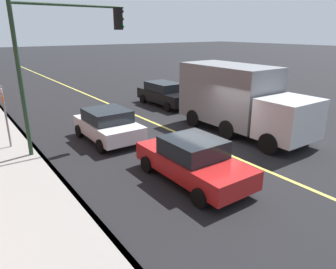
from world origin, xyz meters
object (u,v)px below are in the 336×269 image
car_white (108,125)px  car_red (193,160)px  car_black (165,94)px  traffic_light_mast (62,49)px  street_sign_post (5,113)px  truck_gray (238,98)px

car_white → car_red: 5.47m
car_black → car_red: car_black is taller
traffic_light_mast → street_sign_post: (1.48, 2.17, -2.57)m
car_white → traffic_light_mast: 3.89m
car_white → street_sign_post: bearing=71.4°
car_red → truck_gray: (2.90, -5.33, 0.97)m
car_red → traffic_light_mast: (5.30, 2.37, 3.46)m
traffic_light_mast → street_sign_post: size_ratio=2.20×
traffic_light_mast → car_white: bearing=-85.5°
car_red → truck_gray: size_ratio=0.62×
traffic_light_mast → truck_gray: bearing=-107.3°
car_red → car_black: bearing=-30.0°
car_black → traffic_light_mast: (-4.52, 8.05, 3.41)m
truck_gray → street_sign_post: 10.61m
traffic_light_mast → street_sign_post: traffic_light_mast is taller
car_black → traffic_light_mast: traffic_light_mast is taller
car_red → car_white: bearing=6.0°
truck_gray → street_sign_post: bearing=68.6°
car_white → traffic_light_mast: bearing=94.5°
car_white → street_sign_post: (1.34, 3.97, 0.88)m
car_black → car_white: bearing=125.0°
car_white → car_black: 7.63m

